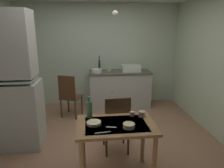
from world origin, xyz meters
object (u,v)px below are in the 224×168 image
Objects in this scene: serving_bowl_wide at (94,123)px; teacup_cream at (132,114)px; glass_bottle at (89,109)px; sink_basin at (131,68)px; mixing_bowl_counter at (97,71)px; hand_pump at (99,65)px; dining_table at (116,133)px; hutch_cabinet at (9,87)px; chair_by_counter at (70,95)px; chair_far_side at (116,123)px.

teacup_cream reaches higher than serving_bowl_wide.
teacup_cream is 0.23× the size of glass_bottle.
sink_basin is 0.84m from mixing_bowl_counter.
hand_pump is 2.65m from dining_table.
dining_table is 0.31m from serving_bowl_wide.
hutch_cabinet is 33.37× the size of teacup_cream.
hand_pump is 5.96× the size of teacup_cream.
chair_by_counter is at bearing 52.57° from hutch_cabinet.
mixing_bowl_counter is (1.42, 1.58, -0.09)m from hutch_cabinet.
dining_table is (0.10, -2.61, -0.43)m from hand_pump.
teacup_cream reaches higher than dining_table.
mixing_bowl_counter reaches higher than chair_by_counter.
dining_table is 1.04× the size of chair_far_side.
dining_table is at bearing -87.86° from hand_pump.
chair_by_counter is 5.33× the size of serving_bowl_wide.
hand_pump is 2.61m from serving_bowl_wide.
teacup_cream is at bearing -1.33° from glass_bottle.
teacup_cream is (-0.42, -2.34, -0.18)m from sink_basin.
sink_basin is 2.53m from glass_bottle.
hutch_cabinet is 1.98m from teacup_cream.
serving_bowl_wide is at bearing -110.36° from sink_basin.
teacup_cream is (1.03, -1.77, 0.29)m from chair_by_counter.
hutch_cabinet is 2.22× the size of dining_table.
mixing_bowl_counter reaches higher than chair_far_side.
chair_by_counter is (-0.78, 2.00, -0.13)m from dining_table.
chair_far_side is at bearing -13.13° from hutch_cabinet.
chair_by_counter reaches higher than teacup_cream.
sink_basin is at bearing 73.47° from chair_far_side.
hutch_cabinet is at bearing -127.43° from chair_by_counter.
hand_pump is 2.14m from chair_far_side.
chair_far_side is (-0.60, -2.02, -0.47)m from sink_basin.
teacup_cream is at bearing -100.24° from sink_basin.
chair_far_side is 5.23× the size of serving_bowl_wide.
sink_basin is 2.72m from serving_bowl_wide.
teacup_cream is at bearing 21.52° from serving_bowl_wide.
hand_pump is at bearing 84.45° from glass_bottle.
glass_bottle is (0.45, -1.76, 0.37)m from chair_by_counter.
mixing_bowl_counter is at bearing 47.98° from hutch_cabinet.
hutch_cabinet reaches higher than sink_basin.
hutch_cabinet is at bearing 166.87° from chair_far_side.
mixing_bowl_counter is 0.25× the size of chair_by_counter.
sink_basin is at bearing 79.76° from teacup_cream.
chair_far_side is at bearing 118.30° from teacup_cream.
serving_bowl_wide is at bearing -75.70° from chair_by_counter.
mixing_bowl_counter is 2.50m from serving_bowl_wide.
chair_by_counter is (-1.45, -0.57, -0.47)m from sink_basin.
chair_by_counter reaches higher than dining_table.
dining_table is 3.43× the size of glass_bottle.
serving_bowl_wide reaches higher than dining_table.
hutch_cabinet reaches higher than glass_bottle.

